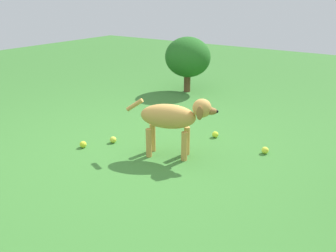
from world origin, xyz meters
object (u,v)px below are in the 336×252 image
Objects in this scene: tennis_ball_3 at (83,144)px; tennis_ball_0 at (187,116)px; tennis_ball_1 at (215,134)px; dog at (173,118)px; tennis_ball_4 at (113,140)px; tennis_ball_2 at (265,150)px.

tennis_ball_0 is at bearing -107.01° from tennis_ball_3.
tennis_ball_0 is at bearing -31.03° from tennis_ball_1.
tennis_ball_3 is at bearing -178.46° from dog.
tennis_ball_4 is at bearing 166.82° from dog.
tennis_ball_0 is at bearing 93.47° from dog.
dog reaches higher than tennis_ball_4.
tennis_ball_0 and tennis_ball_3 have the same top height.
tennis_ball_3 is 0.30m from tennis_ball_4.
dog is at bearing 37.93° from tennis_ball_2.
tennis_ball_2 is at bearing 16.85° from dog.
tennis_ball_0 is 0.64m from tennis_ball_1.
tennis_ball_1 is at bearing -8.44° from tennis_ball_2.
tennis_ball_3 is 1.00× the size of tennis_ball_4.
tennis_ball_4 is at bearing 24.85° from tennis_ball_2.
tennis_ball_4 is at bearing 77.33° from tennis_ball_0.
tennis_ball_3 is (1.52, 0.88, 0.00)m from tennis_ball_2.
dog is 12.07× the size of tennis_ball_2.
tennis_ball_3 is at bearing 72.99° from tennis_ball_0.
tennis_ball_2 is at bearing -155.15° from tennis_ball_4.
tennis_ball_3 is (0.95, 0.96, 0.00)m from tennis_ball_1.
tennis_ball_1 is 1.00× the size of tennis_ball_3.
tennis_ball_0 is 1.00× the size of tennis_ball_2.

